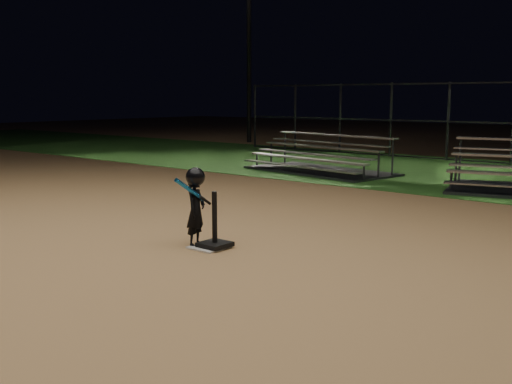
# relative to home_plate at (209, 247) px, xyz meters

# --- Properties ---
(ground) EXTENTS (80.00, 80.00, 0.00)m
(ground) POSITION_rel_home_plate_xyz_m (0.00, 0.00, -0.01)
(ground) COLOR #AE814F
(ground) RESTS_ON ground
(grass_strip) EXTENTS (60.00, 8.00, 0.01)m
(grass_strip) POSITION_rel_home_plate_xyz_m (0.00, 10.00, -0.01)
(grass_strip) COLOR #234F19
(grass_strip) RESTS_ON ground
(home_plate) EXTENTS (0.45, 0.45, 0.02)m
(home_plate) POSITION_rel_home_plate_xyz_m (0.00, 0.00, 0.00)
(home_plate) COLOR beige
(home_plate) RESTS_ON ground
(batting_tee) EXTENTS (0.38, 0.38, 0.76)m
(batting_tee) POSITION_rel_home_plate_xyz_m (0.06, 0.05, 0.15)
(batting_tee) COLOR black
(batting_tee) RESTS_ON home_plate
(child_batter) EXTENTS (0.41, 0.60, 1.09)m
(child_batter) POSITION_rel_home_plate_xyz_m (-0.22, -0.02, 0.57)
(child_batter) COLOR black
(child_batter) RESTS_ON ground
(bleacher_left) EXTENTS (4.36, 2.63, 1.00)m
(bleacher_left) POSITION_rel_home_plate_xyz_m (-3.47, 7.88, 0.20)
(bleacher_left) COLOR #ACACB0
(bleacher_left) RESTS_ON ground
(light_pole_left) EXTENTS (0.90, 0.53, 8.30)m
(light_pole_left) POSITION_rel_home_plate_xyz_m (-12.00, 14.94, 4.93)
(light_pole_left) COLOR #2D2D30
(light_pole_left) RESTS_ON ground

